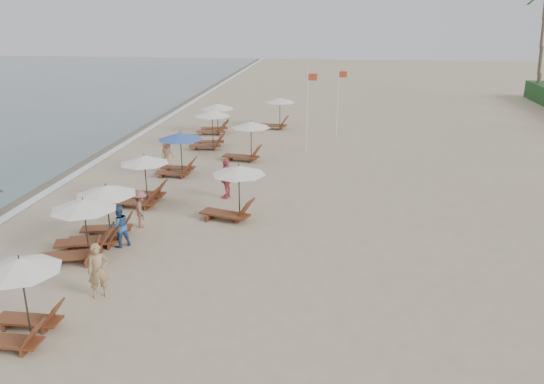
# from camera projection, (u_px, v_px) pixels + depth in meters

# --- Properties ---
(ground) EXTENTS (160.00, 160.00, 0.00)m
(ground) POSITION_uv_depth(u_px,v_px,m) (256.00, 277.00, 17.71)
(ground) COLOR tan
(ground) RESTS_ON ground
(wet_sand_band) EXTENTS (3.20, 140.00, 0.01)m
(wet_sand_band) POSITION_uv_depth(u_px,v_px,m) (50.00, 175.00, 28.60)
(wet_sand_band) COLOR #6B5E4C
(wet_sand_band) RESTS_ON ground
(foam_line) EXTENTS (0.50, 140.00, 0.02)m
(foam_line) POSITION_uv_depth(u_px,v_px,m) (73.00, 176.00, 28.44)
(foam_line) COLOR white
(foam_line) RESTS_ON ground
(lounger_station_0) EXTENTS (2.37, 2.07, 2.35)m
(lounger_station_0) POSITION_uv_depth(u_px,v_px,m) (18.00, 300.00, 14.07)
(lounger_station_0) COLOR brown
(lounger_station_0) RESTS_ON ground
(lounger_station_1) EXTENTS (2.74, 2.56, 2.12)m
(lounger_station_1) POSITION_uv_depth(u_px,v_px,m) (79.00, 229.00, 18.93)
(lounger_station_1) COLOR brown
(lounger_station_1) RESTS_ON ground
(lounger_station_2) EXTENTS (2.58, 2.24, 2.17)m
(lounger_station_2) POSITION_uv_depth(u_px,v_px,m) (102.00, 213.00, 20.20)
(lounger_station_2) COLOR brown
(lounger_station_2) RESTS_ON ground
(lounger_station_3) EXTENTS (2.59, 2.14, 2.24)m
(lounger_station_3) POSITION_uv_depth(u_px,v_px,m) (140.00, 181.00, 24.07)
(lounger_station_3) COLOR brown
(lounger_station_3) RESTS_ON ground
(lounger_station_4) EXTENTS (2.49, 2.33, 2.26)m
(lounger_station_4) POSITION_uv_depth(u_px,v_px,m) (178.00, 152.00, 28.24)
(lounger_station_4) COLOR brown
(lounger_station_4) RESTS_ON ground
(lounger_station_5) EXTENTS (2.61, 2.31, 2.36)m
(lounger_station_5) POSITION_uv_depth(u_px,v_px,m) (209.00, 129.00, 33.79)
(lounger_station_5) COLOR brown
(lounger_station_5) RESTS_ON ground
(lounger_station_6) EXTENTS (2.64, 2.36, 2.07)m
(lounger_station_6) POSITION_uv_depth(u_px,v_px,m) (215.00, 118.00, 37.75)
(lounger_station_6) COLOR brown
(lounger_station_6) RESTS_ON ground
(inland_station_0) EXTENTS (2.83, 2.24, 2.22)m
(inland_station_0) POSITION_uv_depth(u_px,v_px,m) (232.00, 189.00, 22.25)
(inland_station_0) COLOR brown
(inland_station_0) RESTS_ON ground
(inland_station_1) EXTENTS (2.82, 2.24, 2.22)m
(inland_station_1) POSITION_uv_depth(u_px,v_px,m) (246.00, 138.00, 30.92)
(inland_station_1) COLOR brown
(inland_station_1) RESTS_ON ground
(inland_station_2) EXTENTS (2.87, 2.24, 2.22)m
(inland_station_2) POSITION_uv_depth(u_px,v_px,m) (276.00, 111.00, 39.17)
(inland_station_2) COLOR brown
(inland_station_2) RESTS_ON ground
(beachgoer_near) EXTENTS (0.75, 0.66, 1.73)m
(beachgoer_near) POSITION_uv_depth(u_px,v_px,m) (98.00, 271.00, 16.26)
(beachgoer_near) COLOR #A28458
(beachgoer_near) RESTS_ON ground
(beachgoer_mid_a) EXTENTS (0.98, 0.97, 1.59)m
(beachgoer_mid_a) POSITION_uv_depth(u_px,v_px,m) (119.00, 226.00, 19.78)
(beachgoer_mid_a) COLOR #2F598F
(beachgoer_mid_a) RESTS_ON ground
(beachgoer_mid_b) EXTENTS (0.94, 1.13, 1.51)m
(beachgoer_mid_b) POSITION_uv_depth(u_px,v_px,m) (141.00, 209.00, 21.57)
(beachgoer_mid_b) COLOR #97584C
(beachgoer_mid_b) RESTS_ON ground
(beachgoer_far_a) EXTENTS (0.65, 1.15, 1.85)m
(beachgoer_far_a) POSITION_uv_depth(u_px,v_px,m) (227.00, 179.00, 24.87)
(beachgoer_far_a) COLOR #CF535D
(beachgoer_far_a) RESTS_ON ground
(beachgoer_far_b) EXTENTS (0.84, 0.91, 1.55)m
(beachgoer_far_b) POSITION_uv_depth(u_px,v_px,m) (167.00, 153.00, 29.75)
(beachgoer_far_b) COLOR tan
(beachgoer_far_b) RESTS_ON ground
(flag_pole_near) EXTENTS (0.60, 0.08, 4.90)m
(flag_pole_near) POSITION_uv_depth(u_px,v_px,m) (307.00, 108.00, 32.30)
(flag_pole_near) COLOR silver
(flag_pole_near) RESTS_ON ground
(flag_pole_far) EXTENTS (0.60, 0.08, 4.62)m
(flag_pole_far) POSITION_uv_depth(u_px,v_px,m) (338.00, 100.00, 36.03)
(flag_pole_far) COLOR silver
(flag_pole_far) RESTS_ON ground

